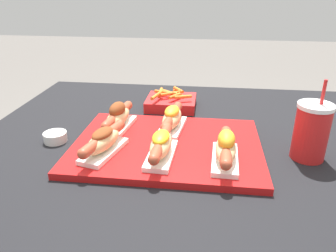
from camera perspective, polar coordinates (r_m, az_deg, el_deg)
patio_table at (r=1.09m, az=2.61°, el=-19.98°), size 1.21×1.12×0.68m
serving_tray at (r=0.87m, az=-0.16°, el=-3.47°), size 0.49×0.37×0.02m
hot_dog_0 at (r=0.82m, az=-11.23°, el=-2.63°), size 0.09×0.19×0.07m
hot_dog_1 at (r=0.79m, az=-1.23°, el=-3.35°), size 0.07×0.19×0.07m
hot_dog_2 at (r=0.78m, az=10.02°, el=-3.85°), size 0.07×0.19×0.08m
hot_dog_3 at (r=0.95m, az=-8.73°, el=1.58°), size 0.08×0.19×0.08m
hot_dog_4 at (r=0.93m, az=0.70°, el=1.31°), size 0.08×0.19×0.07m
sauce_bowl at (r=0.96m, az=-19.04°, el=-1.75°), size 0.06×0.06×0.03m
drink_cup at (r=0.88m, az=23.67°, el=-0.87°), size 0.09×0.09×0.20m
fries_basket at (r=1.16m, az=0.53°, el=4.22°), size 0.17×0.16×0.06m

